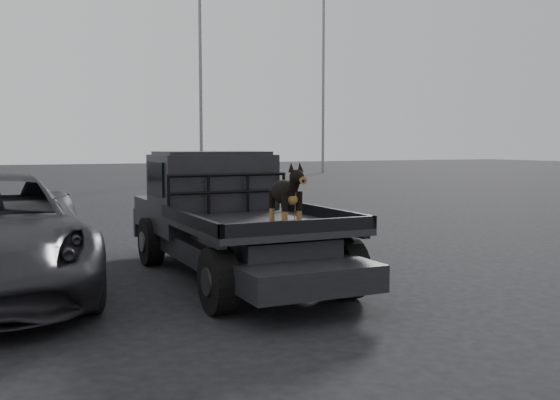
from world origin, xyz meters
name	(u,v)px	position (x,y,z in m)	size (l,w,h in m)	color
ground	(300,300)	(0.00, 0.00, 0.00)	(120.00, 120.00, 0.00)	black
flatbed_ute	(234,246)	(-0.30, 1.50, 0.46)	(2.00, 5.40, 0.92)	black
ute_cab	(212,180)	(-0.30, 2.45, 1.36)	(1.72, 1.30, 0.88)	black
headache_rack	(228,194)	(-0.30, 1.70, 1.20)	(1.80, 0.08, 0.55)	black
dog	(285,197)	(-0.30, -0.21, 1.29)	(0.32, 0.60, 0.74)	black
floodlight_mid	(200,35)	(7.36, 26.74, 7.92)	(1.08, 0.28, 14.63)	slate
floodlight_far	(323,63)	(17.72, 31.49, 7.55)	(1.08, 0.28, 13.90)	slate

